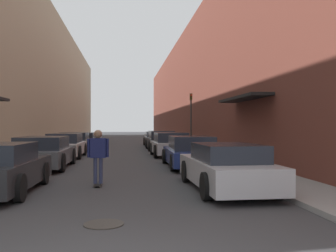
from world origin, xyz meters
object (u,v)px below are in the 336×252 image
object	(u,v)px
parked_car_right_4	(156,139)
parked_car_right_1	(190,152)
parked_car_left_1	(44,153)
parked_car_right_3	(161,141)
manhole_cover	(104,224)
parked_car_left_2	(65,146)
parked_car_left_3	(75,142)
parked_car_right_0	(226,167)
parked_car_left_4	(85,139)
traffic_light	(191,115)
skateboarder	(98,152)
parked_car_right_2	(171,145)

from	to	relation	value
parked_car_right_4	parked_car_right_1	bearing A→B (deg)	-89.87
parked_car_left_1	parked_car_right_3	size ratio (longest dim) A/B	1.02
parked_car_left_1	manhole_cover	world-z (taller)	parked_car_left_1
parked_car_left_1	parked_car_left_2	distance (m)	5.16
parked_car_left_2	parked_car_right_1	world-z (taller)	parked_car_left_2
parked_car_left_1	parked_car_left_3	distance (m)	10.41
parked_car_left_3	parked_car_right_0	size ratio (longest dim) A/B	0.97
parked_car_left_2	parked_car_left_4	bearing A→B (deg)	90.44
parked_car_right_0	parked_car_right_4	distance (m)	21.89
parked_car_left_1	parked_car_right_1	size ratio (longest dim) A/B	0.99
parked_car_right_1	parked_car_right_4	distance (m)	16.30
parked_car_right_1	parked_car_right_4	size ratio (longest dim) A/B	1.10
parked_car_right_4	traffic_light	world-z (taller)	traffic_light
parked_car_right_3	traffic_light	xyz separation A→B (m)	(1.95, -1.21, 1.80)
traffic_light	parked_car_right_1	bearing A→B (deg)	-100.39
parked_car_left_2	parked_car_right_3	world-z (taller)	parked_car_right_3
parked_car_left_4	parked_car_left_1	bearing A→B (deg)	-89.93
parked_car_left_1	parked_car_right_4	xyz separation A→B (m)	(5.93, 16.08, -0.03)
parked_car_left_3	parked_car_right_0	world-z (taller)	parked_car_left_3
parked_car_right_4	manhole_cover	xyz separation A→B (m)	(-3.05, -25.06, -0.59)
skateboarder	parked_car_right_3	bearing A→B (deg)	77.94
parked_car_right_2	parked_car_right_3	distance (m)	5.49
parked_car_right_1	parked_car_right_3	xyz separation A→B (m)	(-0.15, 11.02, 0.03)
parked_car_right_3	traffic_light	size ratio (longest dim) A/B	1.23
parked_car_left_3	parked_car_right_1	xyz separation A→B (m)	(6.07, -10.63, 0.00)
parked_car_right_0	parked_car_right_4	size ratio (longest dim) A/B	1.06
parked_car_left_1	skateboarder	size ratio (longest dim) A/B	2.97
parked_car_right_1	manhole_cover	bearing A→B (deg)	-109.41
parked_car_left_3	skateboarder	size ratio (longest dim) A/B	2.78
parked_car_right_0	parked_car_left_1	bearing A→B (deg)	135.66
traffic_light	manhole_cover	bearing A→B (deg)	-104.74
parked_car_right_4	parked_car_right_0	bearing A→B (deg)	-89.97
parked_car_left_3	parked_car_left_4	xyz separation A→B (m)	(0.08, 5.94, -0.04)
parked_car_right_0	parked_car_right_4	world-z (taller)	parked_car_right_0
parked_car_left_1	parked_car_right_0	world-z (taller)	parked_car_left_1
parked_car_left_1	manhole_cover	distance (m)	9.45
parked_car_right_2	parked_car_right_3	world-z (taller)	parked_car_right_3
traffic_light	parked_car_left_2	bearing A→B (deg)	-150.04
parked_car_left_3	skateboarder	bearing A→B (deg)	-80.30
skateboarder	manhole_cover	world-z (taller)	skateboarder
parked_car_right_1	traffic_light	world-z (taller)	traffic_light
parked_car_right_3	parked_car_right_4	size ratio (longest dim) A/B	1.07
parked_car_left_4	parked_car_right_0	world-z (taller)	parked_car_right_0
parked_car_left_4	parked_car_right_1	world-z (taller)	parked_car_right_1
parked_car_left_1	parked_car_left_3	xyz separation A→B (m)	(-0.10, 10.41, -0.01)
parked_car_left_3	parked_car_left_4	distance (m)	5.94
manhole_cover	parked_car_right_3	bearing A→B (deg)	81.56
parked_car_left_4	parked_car_right_1	bearing A→B (deg)	-70.14
parked_car_left_1	parked_car_right_4	world-z (taller)	parked_car_left_1
parked_car_left_2	parked_car_right_1	xyz separation A→B (m)	(5.90, -5.37, -0.02)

